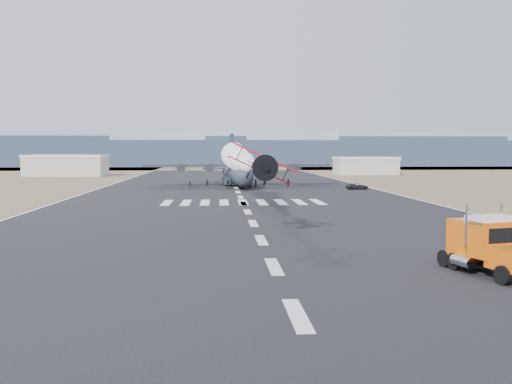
{
  "coord_description": "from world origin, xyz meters",
  "views": [
    {
      "loc": [
        -3.98,
        -40.03,
        8.34
      ],
      "look_at": [
        -0.06,
        18.19,
        4.0
      ],
      "focal_mm": 40.0,
      "sensor_mm": 36.0,
      "label": 1
    }
  ],
  "objects": [
    {
      "name": "crew_g",
      "position": [
        -6.37,
        88.71,
        0.88
      ],
      "size": [
        0.67,
        0.57,
        1.75
      ],
      "primitive_type": "imported",
      "rotation": [
        0.0,
        0.0,
        0.06
      ],
      "color": "black",
      "rests_on": "ground"
    },
    {
      "name": "crew_f",
      "position": [
        11.86,
        87.22,
        0.89
      ],
      "size": [
        1.7,
        1.24,
        1.78
      ],
      "primitive_type": "imported",
      "rotation": [
        0.0,
        0.0,
        0.49
      ],
      "color": "black",
      "rests_on": "ground"
    },
    {
      "name": "smoke_trail",
      "position": [
        -1.05,
        49.15,
        7.11
      ],
      "size": [
        4.34,
        42.63,
        4.34
      ],
      "rotation": [
        0.0,
        0.0,
        0.04
      ],
      "color": "white"
    },
    {
      "name": "crew_h",
      "position": [
        3.07,
        86.42,
        0.83
      ],
      "size": [
        0.64,
        0.88,
        1.66
      ],
      "primitive_type": "imported",
      "rotation": [
        0.0,
        0.0,
        1.39
      ],
      "color": "black",
      "rests_on": "ground"
    },
    {
      "name": "ridge_seg_d",
      "position": [
        0.0,
        260.0,
        6.5
      ],
      "size": [
        150.0,
        50.0,
        13.0
      ],
      "primitive_type": "cube",
      "color": "#8290A5",
      "rests_on": "ground"
    },
    {
      "name": "ridge_seg_c",
      "position": [
        -65.0,
        260.0,
        8.5
      ],
      "size": [
        150.0,
        50.0,
        17.0
      ],
      "primitive_type": "cube",
      "color": "#8290A5",
      "rests_on": "ground"
    },
    {
      "name": "transport_aircraft",
      "position": [
        0.37,
        92.95,
        3.18
      ],
      "size": [
        42.8,
        35.22,
        12.35
      ],
      "rotation": [
        0.0,
        0.0,
        0.06
      ],
      "color": "#202931",
      "rests_on": "ground"
    },
    {
      "name": "ridge_seg_f",
      "position": [
        130.0,
        260.0,
        8.5
      ],
      "size": [
        150.0,
        50.0,
        17.0
      ],
      "primitive_type": "cube",
      "color": "#8290A5",
      "rests_on": "ground"
    },
    {
      "name": "crew_e",
      "position": [
        3.16,
        83.59,
        0.8
      ],
      "size": [
        0.68,
        0.89,
        1.6
      ],
      "primitive_type": "imported",
      "rotation": [
        0.0,
        0.0,
        1.28
      ],
      "color": "black",
      "rests_on": "ground"
    },
    {
      "name": "scrub_far",
      "position": [
        0.0,
        230.0,
        0.0
      ],
      "size": [
        500.0,
        80.0,
        0.0
      ],
      "primitive_type": "cube",
      "color": "brown",
      "rests_on": "ground"
    },
    {
      "name": "crew_a",
      "position": [
        4.43,
        85.92,
        0.93
      ],
      "size": [
        0.85,
        0.88,
        1.86
      ],
      "primitive_type": "imported",
      "rotation": [
        0.0,
        0.0,
        2.17
      ],
      "color": "black",
      "rests_on": "ground"
    },
    {
      "name": "crew_b",
      "position": [
        -1.81,
        82.85,
        0.93
      ],
      "size": [
        0.93,
        0.6,
        1.87
      ],
      "primitive_type": "imported",
      "rotation": [
        0.0,
        0.0,
        3.19
      ],
      "color": "black",
      "rests_on": "ground"
    },
    {
      "name": "crew_d",
      "position": [
        1.05,
        86.01,
        0.89
      ],
      "size": [
        1.11,
        1.12,
        1.77
      ],
      "primitive_type": "imported",
      "rotation": [
        0.0,
        0.0,
        3.94
      ],
      "color": "black",
      "rests_on": "ground"
    },
    {
      "name": "semi_truck",
      "position": [
        14.1,
        -3.39,
        1.94
      ],
      "size": [
        4.7,
        9.01,
        3.96
      ],
      "rotation": [
        0.0,
        0.0,
        0.26
      ],
      "color": "black",
      "rests_on": "ground"
    },
    {
      "name": "aerobatic_biplane",
      "position": [
        0.17,
        14.68,
        6.79
      ],
      "size": [
        6.35,
        6.18,
        4.28
      ],
      "rotation": [
        0.0,
        0.43,
        0.04
      ],
      "color": "red"
    },
    {
      "name": "ridge_seg_e",
      "position": [
        65.0,
        260.0,
        7.5
      ],
      "size": [
        150.0,
        50.0,
        15.0
      ],
      "primitive_type": "cube",
      "color": "#8290A5",
      "rests_on": "ground"
    },
    {
      "name": "support_vehicle",
      "position": [
        25.37,
        77.97,
        0.64
      ],
      "size": [
        4.71,
        2.35,
        1.28
      ],
      "primitive_type": "imported",
      "rotation": [
        0.0,
        0.0,
        1.62
      ],
      "color": "black",
      "rests_on": "ground"
    },
    {
      "name": "ground",
      "position": [
        0.0,
        0.0,
        0.0
      ],
      "size": [
        500.0,
        500.0,
        0.0
      ],
      "primitive_type": "plane",
      "color": "black",
      "rests_on": "ground"
    },
    {
      "name": "hangar_right",
      "position": [
        46.0,
        150.0,
        3.01
      ],
      "size": [
        20.5,
        12.5,
        5.9
      ],
      "color": "#AAA397",
      "rests_on": "ground"
    },
    {
      "name": "runway_markings",
      "position": [
        0.0,
        60.0,
        0.01
      ],
      "size": [
        60.0,
        260.0,
        0.01
      ],
      "primitive_type": null,
      "color": "silver",
      "rests_on": "ground"
    },
    {
      "name": "hangar_left",
      "position": [
        -52.0,
        145.0,
        3.41
      ],
      "size": [
        24.5,
        14.5,
        6.7
      ],
      "color": "#AAA397",
      "rests_on": "ground"
    },
    {
      "name": "crew_c",
      "position": [
        -9.99,
        83.85,
        0.79
      ],
      "size": [
        1.03,
        0.5,
        1.58
      ],
      "primitive_type": "imported",
      "rotation": [
        0.0,
        0.0,
        0.03
      ],
      "color": "black",
      "rests_on": "ground"
    }
  ]
}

